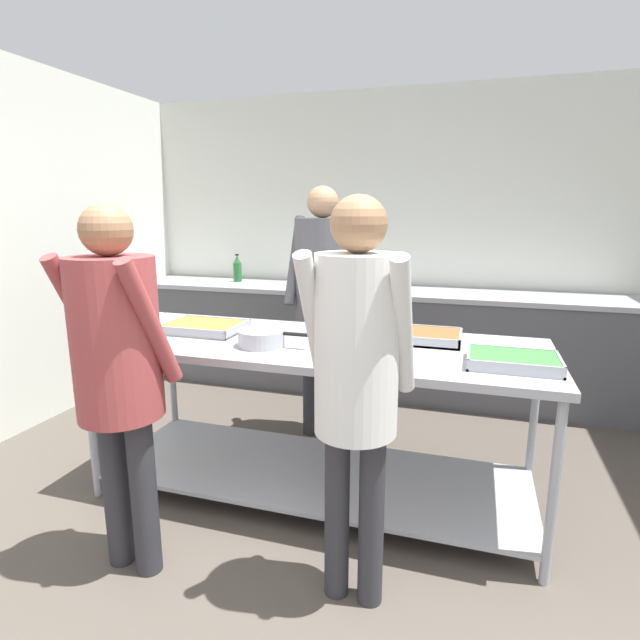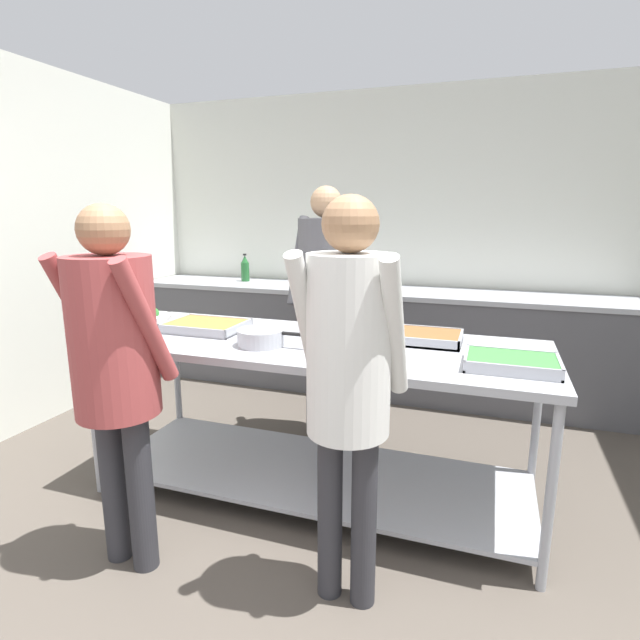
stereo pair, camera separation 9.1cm
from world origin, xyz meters
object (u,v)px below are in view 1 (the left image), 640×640
serving_tray_vegetables (418,336)px  guest_serving_right (356,363)px  cook_behind_counter (323,287)px  serving_tray_roast (513,361)px  guest_serving_left (118,356)px  plate_stack (342,333)px  serving_tray_greens (204,327)px  water_bottle (237,269)px  sauce_pan (262,337)px  broccoli_bowl (147,320)px

serving_tray_vegetables → guest_serving_right: 0.93m
serving_tray_vegetables → cook_behind_counter: cook_behind_counter is taller
serving_tray_vegetables → serving_tray_roast: size_ratio=1.14×
guest_serving_left → guest_serving_right: 1.01m
plate_stack → serving_tray_vegetables: (0.40, 0.10, -0.01)m
serving_tray_greens → guest_serving_left: bearing=-84.1°
serving_tray_greens → plate_stack: size_ratio=1.62×
serving_tray_vegetables → water_bottle: 2.54m
sauce_pan → guest_serving_left: guest_serving_left is taller
serving_tray_greens → serving_tray_roast: size_ratio=1.10×
serving_tray_roast → sauce_pan: bearing=-179.2°
plate_stack → guest_serving_left: guest_serving_left is taller
serving_tray_greens → broccoli_bowl: bearing=-178.9°
broccoli_bowl → serving_tray_vegetables: size_ratio=0.55×
guest_serving_right → serving_tray_greens: bearing=145.6°
broccoli_bowl → serving_tray_roast: bearing=-4.7°
cook_behind_counter → guest_serving_right: bearing=-68.4°
sauce_pan → guest_serving_left: (-0.37, -0.66, 0.05)m
serving_tray_roast → guest_serving_right: bearing=-136.6°
broccoli_bowl → guest_serving_left: (0.47, -0.85, 0.06)m
serving_tray_roast → guest_serving_right: guest_serving_right is taller
guest_serving_left → water_bottle: size_ratio=6.14×
serving_tray_roast → cook_behind_counter: size_ratio=0.23×
cook_behind_counter → guest_serving_left: bearing=-105.0°
serving_tray_greens → serving_tray_roast: (1.69, -0.18, -0.00)m
broccoli_bowl → serving_tray_vegetables: 1.62m
water_bottle → broccoli_bowl: bearing=-80.6°
broccoli_bowl → serving_tray_roast: broccoli_bowl is taller
serving_tray_greens → guest_serving_right: (1.09, -0.74, 0.11)m
sauce_pan → serving_tray_roast: bearing=0.8°
broccoli_bowl → serving_tray_greens: (0.39, 0.01, -0.02)m
plate_stack → water_bottle: water_bottle is taller
serving_tray_greens → plate_stack: (0.82, 0.07, 0.01)m
guest_serving_right → broccoli_bowl: bearing=153.4°
broccoli_bowl → serving_tray_greens: size_ratio=0.57×
sauce_pan → serving_tray_greens: bearing=156.8°
sauce_pan → serving_tray_vegetables: (0.77, 0.36, -0.02)m
sauce_pan → guest_serving_right: guest_serving_right is taller
water_bottle → serving_tray_roast: bearing=-40.1°
guest_serving_left → cook_behind_counter: bearing=75.0°
sauce_pan → guest_serving_right: bearing=-41.0°
guest_serving_left → water_bottle: (-0.78, 2.69, 0.04)m
serving_tray_vegetables → water_bottle: water_bottle is taller
plate_stack → water_bottle: (-1.51, 1.77, 0.11)m
sauce_pan → serving_tray_vegetables: sauce_pan is taller
sauce_pan → water_bottle: size_ratio=1.47×
serving_tray_vegetables → guest_serving_left: 1.53m
broccoli_bowl → plate_stack: (1.21, 0.07, -0.01)m
plate_stack → guest_serving_left: bearing=-128.4°
broccoli_bowl → serving_tray_greens: bearing=1.1°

